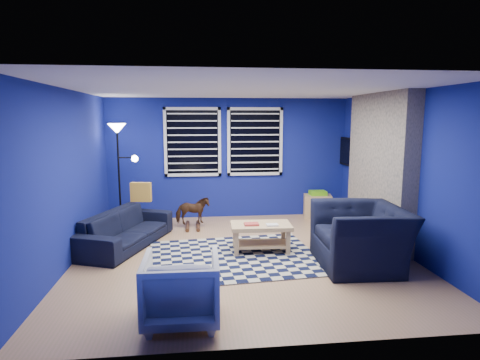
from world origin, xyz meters
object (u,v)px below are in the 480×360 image
at_px(rocking_horse, 193,211).
at_px(coffee_table, 261,232).
at_px(tv, 350,152).
at_px(cabinet, 317,205).
at_px(floor_lamp, 119,143).
at_px(armchair_bent, 181,289).
at_px(sofa, 126,229).
at_px(armchair_big, 361,236).

relative_size(rocking_horse, coffee_table, 0.66).
bearing_deg(tv, cabinet, 156.47).
relative_size(coffee_table, cabinet, 1.52).
height_order(rocking_horse, floor_lamp, floor_lamp).
xyz_separation_m(armchair_bent, cabinet, (2.74, 4.18, -0.11)).
height_order(sofa, rocking_horse, rocking_horse).
relative_size(sofa, floor_lamp, 0.99).
bearing_deg(armchair_big, sofa, -107.79).
bearing_deg(sofa, armchair_bent, -138.35).
bearing_deg(coffee_table, cabinet, 53.14).
height_order(tv, sofa, tv).
relative_size(cabinet, floor_lamp, 0.32).
distance_m(tv, cabinet, 1.31).
distance_m(rocking_horse, coffee_table, 1.85).
xyz_separation_m(armchair_bent, coffee_table, (1.17, 2.09, -0.03)).
xyz_separation_m(tv, floor_lamp, (-4.57, -0.11, 0.23)).
relative_size(armchair_bent, cabinet, 1.24).
bearing_deg(armchair_bent, tv, -129.08).
bearing_deg(sofa, armchair_big, -89.29).
bearing_deg(armchair_bent, floor_lamp, -70.67).
distance_m(cabinet, floor_lamp, 4.25).
distance_m(sofa, rocking_horse, 1.46).
bearing_deg(coffee_table, rocking_horse, 125.45).
distance_m(armchair_bent, cabinet, 5.00).
height_order(rocking_horse, coffee_table, rocking_horse).
bearing_deg(cabinet, coffee_table, -115.28).
xyz_separation_m(armchair_bent, floor_lamp, (-1.26, 3.82, 1.27)).
relative_size(tv, armchair_big, 0.76).
bearing_deg(sofa, cabinet, -46.14).
xyz_separation_m(sofa, coffee_table, (2.15, -0.53, 0.04)).
bearing_deg(rocking_horse, tv, -89.88).
distance_m(armchair_big, cabinet, 2.87).
height_order(tv, armchair_bent, tv).
distance_m(armchair_big, coffee_table, 1.52).
bearing_deg(armchair_big, armchair_bent, -59.24).
xyz_separation_m(tv, cabinet, (-0.57, 0.25, -1.15)).
bearing_deg(armchair_bent, coffee_table, -118.23).
bearing_deg(floor_lamp, cabinet, 5.18).
bearing_deg(coffee_table, armchair_bent, -119.30).
relative_size(armchair_big, cabinet, 2.08).
distance_m(tv, armchair_big, 2.90).
bearing_deg(floor_lamp, tv, 1.41).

